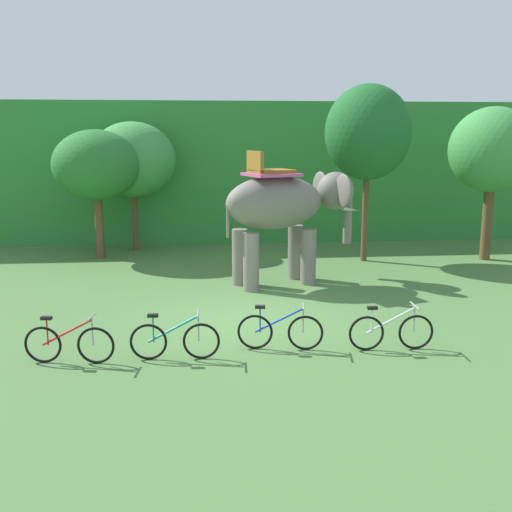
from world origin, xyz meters
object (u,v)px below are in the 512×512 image
at_px(tree_left, 368,133).
at_px(bike_white, 391,331).
at_px(bike_red, 69,344).
at_px(bike_blue, 280,331).
at_px(tree_center, 492,151).
at_px(elephant, 285,207).
at_px(tree_center_right, 96,166).
at_px(tree_far_left, 133,160).
at_px(bike_teal, 175,340).

relative_size(tree_left, bike_white, 3.42).
bearing_deg(bike_red, bike_blue, 5.09).
relative_size(tree_center, elephant, 1.22).
bearing_deg(tree_center, tree_left, 177.44).
xyz_separation_m(tree_center, bike_blue, (-8.21, -8.19, -3.31)).
bearing_deg(elephant, tree_center, 20.20).
xyz_separation_m(tree_center_right, bike_blue, (4.98, -9.67, -2.80)).
relative_size(tree_center_right, elephant, 1.04).
bearing_deg(bike_blue, tree_center, 44.93).
bearing_deg(bike_red, tree_center_right, 95.48).
distance_m(tree_left, bike_white, 9.62).
bearing_deg(tree_center_right, bike_white, -54.07).
distance_m(elephant, bike_blue, 5.85).
distance_m(tree_center_right, tree_center, 13.28).
relative_size(tree_center_right, tree_left, 0.75).
bearing_deg(tree_center, bike_red, -145.04).
bearing_deg(tree_center, bike_white, -125.57).
relative_size(tree_far_left, bike_white, 2.74).
relative_size(tree_far_left, tree_center, 0.91).
distance_m(tree_far_left, tree_left, 8.38).
height_order(tree_far_left, bike_red, tree_far_left).
xyz_separation_m(tree_center_right, bike_white, (7.17, -9.89, -2.80)).
xyz_separation_m(tree_left, bike_blue, (-4.01, -8.38, -3.89)).
height_order(bike_red, bike_white, same).
height_order(tree_center, bike_red, tree_center).
distance_m(bike_red, bike_teal, 1.96).
distance_m(bike_blue, bike_white, 2.20).
bearing_deg(tree_left, tree_far_left, 161.61).
distance_m(tree_center_right, bike_teal, 10.80).
bearing_deg(bike_blue, tree_center_right, 117.25).
bearing_deg(bike_white, tree_far_left, 118.44).
bearing_deg(tree_far_left, tree_left, -18.39).
distance_m(bike_red, bike_white, 6.21).
distance_m(tree_far_left, bike_teal, 11.87).
relative_size(tree_center_right, bike_white, 2.57).
height_order(tree_far_left, tree_left, tree_left).
xyz_separation_m(tree_left, tree_center, (4.20, -0.19, -0.58)).
xyz_separation_m(elephant, bike_white, (1.32, -5.72, -1.82)).
height_order(tree_center_right, bike_blue, tree_center_right).
xyz_separation_m(tree_center_right, tree_left, (8.99, -1.29, 1.09)).
relative_size(tree_center, bike_white, 3.00).
relative_size(elephant, bike_red, 2.48).
relative_size(tree_center_right, tree_center, 0.86).
xyz_separation_m(bike_teal, bike_white, (4.25, 0.12, 0.00)).
height_order(bike_blue, bike_white, same).
xyz_separation_m(tree_center_right, bike_red, (0.96, -10.02, -2.80)).
relative_size(elephant, bike_blue, 2.49).
bearing_deg(tree_left, tree_center_right, 171.86).
relative_size(tree_center_right, tree_far_left, 0.94).
xyz_separation_m(tree_center_right, tree_center, (13.19, -1.47, 0.51)).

